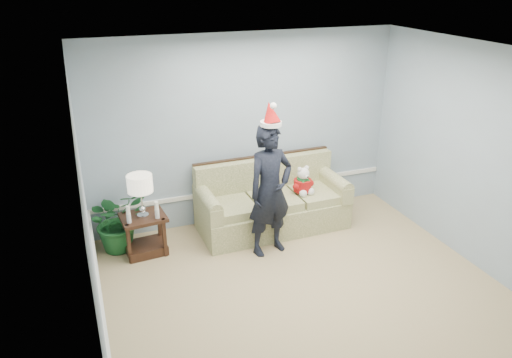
{
  "coord_description": "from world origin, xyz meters",
  "views": [
    {
      "loc": [
        -2.23,
        -3.88,
        3.46
      ],
      "look_at": [
        -0.19,
        1.55,
        1.0
      ],
      "focal_mm": 35.0,
      "sensor_mm": 36.0,
      "label": 1
    }
  ],
  "objects": [
    {
      "name": "side_table",
      "position": [
        -1.59,
        1.95,
        0.21
      ],
      "size": [
        0.6,
        0.51,
        0.54
      ],
      "rotation": [
        0.0,
        0.0,
        0.09
      ],
      "color": "#372014",
      "rests_on": "room_shell"
    },
    {
      "name": "wainscot_trim",
      "position": [
        -1.18,
        1.18,
        0.45
      ],
      "size": [
        4.49,
        4.99,
        0.06
      ],
      "color": "white",
      "rests_on": "room_shell"
    },
    {
      "name": "santa_hat",
      "position": [
        -0.05,
        1.45,
        1.85
      ],
      "size": [
        0.31,
        0.34,
        0.31
      ],
      "rotation": [
        0.0,
        0.0,
        0.23
      ],
      "color": "white",
      "rests_on": "man"
    },
    {
      "name": "teddy_bear",
      "position": [
        0.65,
        1.92,
        0.66
      ],
      "size": [
        0.29,
        0.31,
        0.41
      ],
      "rotation": [
        0.0,
        0.0,
        0.18
      ],
      "color": "white",
      "rests_on": "sofa"
    },
    {
      "name": "houseplant",
      "position": [
        -1.9,
        2.18,
        0.42
      ],
      "size": [
        0.96,
        0.91,
        0.84
      ],
      "primitive_type": "imported",
      "rotation": [
        0.0,
        0.0,
        0.42
      ],
      "color": "#1A5526",
      "rests_on": "room_shell"
    },
    {
      "name": "room_shell",
      "position": [
        0.0,
        0.0,
        1.35
      ],
      "size": [
        4.54,
        5.04,
        2.74
      ],
      "color": "tan",
      "rests_on": "ground"
    },
    {
      "name": "candle_pair",
      "position": [
        -1.6,
        1.83,
        0.64
      ],
      "size": [
        0.41,
        0.06,
        0.23
      ],
      "color": "silver",
      "rests_on": "side_table"
    },
    {
      "name": "man",
      "position": [
        -0.05,
        1.43,
        0.87
      ],
      "size": [
        0.71,
        0.54,
        1.73
      ],
      "primitive_type": "imported",
      "rotation": [
        0.0,
        0.0,
        0.22
      ],
      "color": "black",
      "rests_on": "room_shell"
    },
    {
      "name": "table_lamp",
      "position": [
        -1.59,
        1.94,
        0.97
      ],
      "size": [
        0.32,
        0.32,
        0.57
      ],
      "color": "silver",
      "rests_on": "side_table"
    },
    {
      "name": "sofa",
      "position": [
        0.23,
        2.06,
        0.35
      ],
      "size": [
        2.1,
        0.93,
        0.98
      ],
      "rotation": [
        0.0,
        0.0,
        0.02
      ],
      "color": "#556530",
      "rests_on": "room_shell"
    }
  ]
}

